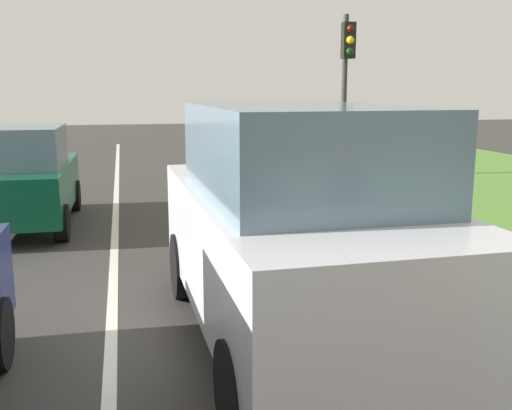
% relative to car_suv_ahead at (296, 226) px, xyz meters
% --- Properties ---
extents(ground_plane, '(60.00, 60.00, 0.00)m').
position_rel_car_suv_ahead_xyz_m(ground_plane, '(-1.03, 5.32, -1.17)').
color(ground_plane, '#383533').
extents(lane_line_center, '(0.12, 32.00, 0.01)m').
position_rel_car_suv_ahead_xyz_m(lane_line_center, '(-1.73, 5.32, -1.16)').
color(lane_line_center, silver).
rests_on(lane_line_center, ground).
extents(lane_line_right_edge, '(0.12, 32.00, 0.01)m').
position_rel_car_suv_ahead_xyz_m(lane_line_right_edge, '(2.57, 5.32, -1.16)').
color(lane_line_right_edge, silver).
rests_on(lane_line_right_edge, ground).
extents(curb_right, '(0.24, 48.00, 0.12)m').
position_rel_car_suv_ahead_xyz_m(curb_right, '(3.07, 5.32, -1.11)').
color(curb_right, '#9E9B93').
rests_on(curb_right, ground).
extents(car_suv_ahead, '(2.06, 4.54, 2.28)m').
position_rel_car_suv_ahead_xyz_m(car_suv_ahead, '(0.00, 0.00, 0.00)').
color(car_suv_ahead, silver).
rests_on(car_suv_ahead, ground).
extents(car_hatchback_far, '(1.75, 3.71, 1.78)m').
position_rel_car_suv_ahead_xyz_m(car_hatchback_far, '(-3.29, 5.76, -0.28)').
color(car_hatchback_far, '#0C472D').
rests_on(car_hatchback_far, ground).
extents(traffic_light_near_right, '(0.32, 0.50, 4.25)m').
position_rel_car_suv_ahead_xyz_m(traffic_light_near_right, '(4.17, 9.67, 1.73)').
color(traffic_light_near_right, '#2D2D2D').
rests_on(traffic_light_near_right, ground).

